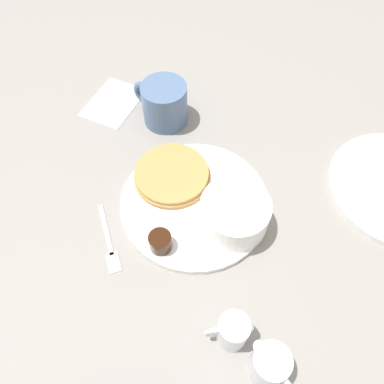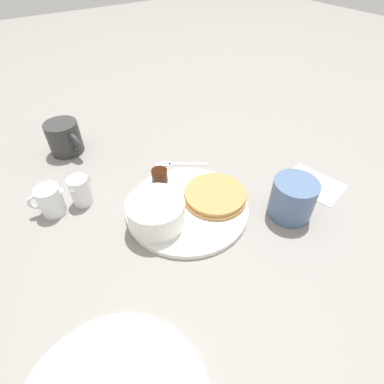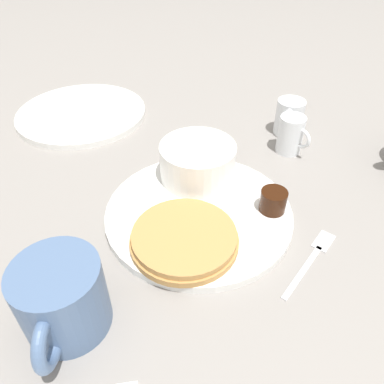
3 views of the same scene
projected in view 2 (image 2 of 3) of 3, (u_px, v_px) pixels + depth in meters
ground_plane at (187, 209)px, 0.66m from camera, size 4.00×4.00×0.00m
plate at (187, 207)px, 0.65m from camera, size 0.26×0.26×0.01m
pancake_stack at (215, 195)px, 0.66m from camera, size 0.14×0.14×0.02m
bowl at (156, 212)px, 0.59m from camera, size 0.12×0.12×0.06m
syrup_cup at (160, 176)px, 0.70m from camera, size 0.04×0.04×0.03m
butter_ramekin at (143, 217)px, 0.60m from camera, size 0.05×0.05×0.05m
coffee_mug at (293, 198)px, 0.62m from camera, size 0.09×0.12×0.09m
creamer_pitcher_near at (81, 190)px, 0.65m from camera, size 0.05×0.06×0.07m
creamer_pitcher_far at (50, 200)px, 0.63m from camera, size 0.05×0.08×0.07m
fork at (176, 164)px, 0.77m from camera, size 0.09×0.12×0.00m
napkin at (313, 184)px, 0.71m from camera, size 0.15×0.12×0.00m
second_mug at (65, 138)px, 0.79m from camera, size 0.11×0.08×0.08m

